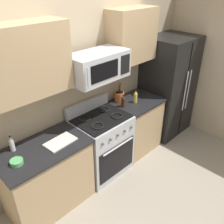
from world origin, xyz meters
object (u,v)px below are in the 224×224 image
object	(u,v)px
utensil_crock	(119,96)
bottle_soy	(123,101)
microwave	(98,66)
bottle_vinegar	(12,144)
refrigerator	(167,87)
cutting_board	(60,142)
bottle_oil	(136,97)
range_oven	(102,144)
prep_bowl	(17,162)

from	to	relation	value
utensil_crock	bottle_soy	distance (m)	0.21
microwave	bottle_vinegar	bearing A→B (deg)	171.69
refrigerator	cutting_board	xyz separation A→B (m)	(-2.33, -0.04, 0.03)
bottle_oil	bottle_soy	xyz separation A→B (m)	(-0.24, 0.04, -0.01)
utensil_crock	bottle_soy	world-z (taller)	utensil_crock
microwave	bottle_vinegar	size ratio (longest dim) A/B	3.95
microwave	bottle_soy	size ratio (longest dim) A/B	4.03
range_oven	bottle_soy	bearing A→B (deg)	2.01
range_oven	bottle_oil	bearing A→B (deg)	-1.71
prep_bowl	cutting_board	bearing A→B (deg)	-1.22
refrigerator	bottle_oil	xyz separation A→B (m)	(-0.90, -0.00, 0.12)
microwave	bottle_oil	distance (m)	0.97
range_oven	bottle_oil	distance (m)	0.89
cutting_board	prep_bowl	size ratio (longest dim) A/B	2.62
bottle_oil	bottle_soy	distance (m)	0.24
range_oven	bottle_oil	world-z (taller)	bottle_oil
utensil_crock	bottle_oil	bearing A→B (deg)	-57.67
range_oven	utensil_crock	size ratio (longest dim) A/B	3.63
prep_bowl	bottle_soy	bearing A→B (deg)	2.08
bottle_vinegar	refrigerator	bearing A→B (deg)	-4.42
range_oven	refrigerator	bearing A→B (deg)	-0.61
cutting_board	bottle_soy	xyz separation A→B (m)	(1.18, 0.07, 0.08)
refrigerator	cutting_board	size ratio (longest dim) A/B	4.90
bottle_oil	bottle_vinegar	size ratio (longest dim) A/B	1.05
range_oven	bottle_soy	size ratio (longest dim) A/B	5.60
microwave	refrigerator	bearing A→B (deg)	-1.58
bottle_vinegar	prep_bowl	size ratio (longest dim) A/B	1.44
cutting_board	bottle_oil	size ratio (longest dim) A/B	1.74
range_oven	prep_bowl	size ratio (longest dim) A/B	7.88
bottle_soy	refrigerator	bearing A→B (deg)	-1.70
cutting_board	bottle_soy	bearing A→B (deg)	3.58
utensil_crock	bottle_vinegar	distance (m)	1.75
bottle_oil	prep_bowl	size ratio (longest dim) A/B	1.51
utensil_crock	microwave	bearing A→B (deg)	-163.78
microwave	bottle_vinegar	distance (m)	1.36
microwave	bottle_vinegar	world-z (taller)	microwave
microwave	range_oven	bearing A→B (deg)	-89.99
refrigerator	bottle_vinegar	xyz separation A→B (m)	(-2.79, 0.22, 0.11)
refrigerator	cutting_board	bearing A→B (deg)	-179.01
refrigerator	utensil_crock	world-z (taller)	refrigerator
range_oven	bottle_vinegar	bearing A→B (deg)	170.39
range_oven	refrigerator	xyz separation A→B (m)	(1.62, -0.02, 0.42)
utensil_crock	bottle_vinegar	size ratio (longest dim) A/B	1.51
bottle_vinegar	prep_bowl	bearing A→B (deg)	-107.31
refrigerator	bottle_oil	bearing A→B (deg)	-179.75
refrigerator	microwave	distance (m)	1.79
range_oven	bottle_oil	size ratio (longest dim) A/B	5.22
refrigerator	microwave	xyz separation A→B (m)	(-1.62, 0.04, 0.78)
utensil_crock	bottle_oil	xyz separation A→B (m)	(0.14, -0.22, 0.02)
microwave	prep_bowl	world-z (taller)	microwave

